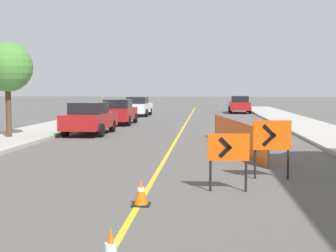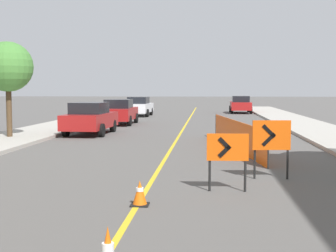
{
  "view_description": "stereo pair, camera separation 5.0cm",
  "coord_description": "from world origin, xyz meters",
  "px_view_note": "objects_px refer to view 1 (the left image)",
  "views": [
    {
      "loc": [
        1.3,
        13.74,
        2.25
      ],
      "look_at": [
        0.03,
        29.4,
        1.0
      ],
      "focal_mm": 50.0,
      "sensor_mm": 36.0,
      "label": 1
    },
    {
      "loc": [
        1.35,
        13.74,
        2.25
      ],
      "look_at": [
        0.03,
        29.4,
        1.0
      ],
      "focal_mm": 50.0,
      "sensor_mm": 36.0,
      "label": 2
    }
  ],
  "objects_px": {
    "arrow_barricade_primary": "(228,150)",
    "parked_car_curb_far": "(138,106)",
    "parked_car_curb_mid": "(119,112)",
    "traffic_cone_farthest": "(141,193)",
    "parked_car_opposite_side": "(239,104)",
    "parked_car_curb_near": "(90,118)",
    "arrow_barricade_secondary": "(272,138)",
    "street_tree_left_near": "(7,67)"
  },
  "relations": [
    {
      "from": "arrow_barricade_primary",
      "to": "parked_car_curb_far",
      "type": "distance_m",
      "value": 28.71
    },
    {
      "from": "parked_car_curb_mid",
      "to": "parked_car_curb_far",
      "type": "bearing_deg",
      "value": 89.9
    },
    {
      "from": "traffic_cone_farthest",
      "to": "parked_car_curb_far",
      "type": "xyz_separation_m",
      "value": [
        -4.36,
        29.45,
        0.56
      ]
    },
    {
      "from": "parked_car_curb_mid",
      "to": "parked_car_opposite_side",
      "type": "relative_size",
      "value": 1.0
    },
    {
      "from": "parked_car_curb_mid",
      "to": "parked_car_curb_far",
      "type": "xyz_separation_m",
      "value": [
        -0.09,
        9.09,
        0.0
      ]
    },
    {
      "from": "parked_car_curb_far",
      "to": "parked_car_opposite_side",
      "type": "xyz_separation_m",
      "value": [
        8.71,
        5.5,
        0.0
      ]
    },
    {
      "from": "parked_car_curb_near",
      "to": "parked_car_opposite_side",
      "type": "xyz_separation_m",
      "value": [
        8.84,
        21.11,
        0.0
      ]
    },
    {
      "from": "parked_car_curb_far",
      "to": "parked_car_opposite_side",
      "type": "height_order",
      "value": "same"
    },
    {
      "from": "parked_car_curb_far",
      "to": "parked_car_opposite_side",
      "type": "bearing_deg",
      "value": 34.32
    },
    {
      "from": "arrow_barricade_primary",
      "to": "arrow_barricade_secondary",
      "type": "height_order",
      "value": "arrow_barricade_secondary"
    },
    {
      "from": "parked_car_curb_mid",
      "to": "parked_car_opposite_side",
      "type": "xyz_separation_m",
      "value": [
        8.62,
        14.59,
        0.0
      ]
    },
    {
      "from": "traffic_cone_farthest",
      "to": "parked_car_curb_far",
      "type": "bearing_deg",
      "value": 98.41
    },
    {
      "from": "arrow_barricade_primary",
      "to": "parked_car_opposite_side",
      "type": "height_order",
      "value": "parked_car_opposite_side"
    },
    {
      "from": "parked_car_curb_near",
      "to": "parked_car_opposite_side",
      "type": "relative_size",
      "value": 1.01
    },
    {
      "from": "street_tree_left_near",
      "to": "arrow_barricade_primary",
      "type": "bearing_deg",
      "value": -46.67
    },
    {
      "from": "arrow_barricade_secondary",
      "to": "parked_car_opposite_side",
      "type": "distance_m",
      "value": 32.06
    },
    {
      "from": "arrow_barricade_primary",
      "to": "arrow_barricade_secondary",
      "type": "distance_m",
      "value": 1.92
    },
    {
      "from": "traffic_cone_farthest",
      "to": "arrow_barricade_secondary",
      "type": "bearing_deg",
      "value": 45.35
    },
    {
      "from": "parked_car_curb_near",
      "to": "parked_car_opposite_side",
      "type": "height_order",
      "value": "same"
    },
    {
      "from": "traffic_cone_farthest",
      "to": "parked_car_curb_near",
      "type": "relative_size",
      "value": 0.11
    },
    {
      "from": "parked_car_curb_mid",
      "to": "street_tree_left_near",
      "type": "xyz_separation_m",
      "value": [
        -3.17,
        -9.25,
        2.4
      ]
    },
    {
      "from": "arrow_barricade_primary",
      "to": "street_tree_left_near",
      "type": "bearing_deg",
      "value": 131.3
    },
    {
      "from": "parked_car_curb_near",
      "to": "street_tree_left_near",
      "type": "bearing_deg",
      "value": -134.76
    },
    {
      "from": "parked_car_curb_near",
      "to": "parked_car_curb_far",
      "type": "distance_m",
      "value": 15.61
    },
    {
      "from": "parked_car_curb_mid",
      "to": "traffic_cone_farthest",
      "type": "bearing_deg",
      "value": -78.86
    },
    {
      "from": "arrow_barricade_primary",
      "to": "street_tree_left_near",
      "type": "height_order",
      "value": "street_tree_left_near"
    },
    {
      "from": "arrow_barricade_secondary",
      "to": "parked_car_curb_mid",
      "type": "distance_m",
      "value": 18.85
    },
    {
      "from": "arrow_barricade_primary",
      "to": "parked_car_curb_near",
      "type": "xyz_separation_m",
      "value": [
        -6.22,
        12.44,
        -0.11
      ]
    },
    {
      "from": "parked_car_curb_far",
      "to": "street_tree_left_near",
      "type": "bearing_deg",
      "value": -97.46
    },
    {
      "from": "parked_car_opposite_side",
      "to": "parked_car_curb_mid",
      "type": "bearing_deg",
      "value": -119.8
    },
    {
      "from": "traffic_cone_farthest",
      "to": "parked_car_opposite_side",
      "type": "relative_size",
      "value": 0.11
    },
    {
      "from": "street_tree_left_near",
      "to": "parked_car_curb_mid",
      "type": "bearing_deg",
      "value": 71.11
    },
    {
      "from": "arrow_barricade_secondary",
      "to": "parked_car_curb_near",
      "type": "xyz_separation_m",
      "value": [
        -7.37,
        10.92,
        -0.23
      ]
    },
    {
      "from": "parked_car_opposite_side",
      "to": "street_tree_left_near",
      "type": "relative_size",
      "value": 1.04
    },
    {
      "from": "arrow_barricade_primary",
      "to": "parked_car_curb_near",
      "type": "distance_m",
      "value": 13.91
    },
    {
      "from": "parked_car_curb_near",
      "to": "arrow_barricade_secondary",
      "type": "bearing_deg",
      "value": -53.53
    },
    {
      "from": "arrow_barricade_secondary",
      "to": "parked_car_curb_far",
      "type": "relative_size",
      "value": 0.34
    },
    {
      "from": "parked_car_opposite_side",
      "to": "street_tree_left_near",
      "type": "distance_m",
      "value": 26.7
    },
    {
      "from": "parked_car_curb_far",
      "to": "traffic_cone_farthest",
      "type": "bearing_deg",
      "value": -79.53
    },
    {
      "from": "parked_car_curb_far",
      "to": "parked_car_opposite_side",
      "type": "distance_m",
      "value": 10.3
    },
    {
      "from": "arrow_barricade_primary",
      "to": "parked_car_curb_mid",
      "type": "distance_m",
      "value": 19.89
    },
    {
      "from": "arrow_barricade_secondary",
      "to": "parked_car_opposite_side",
      "type": "bearing_deg",
      "value": 81.88
    }
  ]
}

